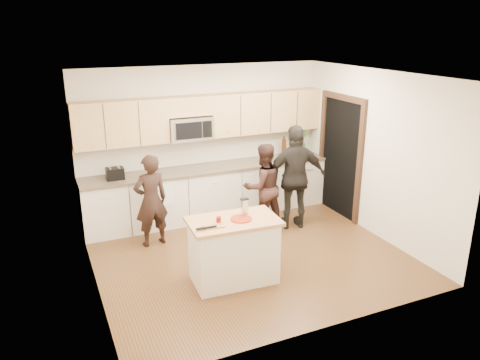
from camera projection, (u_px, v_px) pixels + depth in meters
name	position (u px, v px, depth m)	size (l,w,h in m)	color
floor	(249.00, 255.00, 7.16)	(4.50, 4.50, 0.00)	brown
room_shell	(250.00, 145.00, 6.61)	(4.52, 4.02, 2.71)	beige
back_cabinetry	(210.00, 192.00, 8.48)	(4.50, 0.66, 0.94)	silver
upper_cabinetry	(207.00, 115.00, 8.18)	(4.50, 0.33, 0.75)	tan
microwave	(190.00, 128.00, 8.08)	(0.76, 0.41, 0.40)	silver
doorway	(340.00, 153.00, 8.43)	(0.06, 1.25, 2.20)	black
framed_picture	(297.00, 135.00, 9.23)	(0.30, 0.03, 0.38)	black
dish_towel	(161.00, 185.00, 7.85)	(0.34, 0.60, 0.48)	white
island	(234.00, 250.00, 6.32)	(1.24, 0.77, 0.90)	silver
red_plate	(241.00, 219.00, 6.19)	(0.29, 0.29, 0.02)	maroon
box_grater	(245.00, 206.00, 6.28)	(0.10, 0.07, 0.23)	silver
drink_glass	(219.00, 220.00, 6.06)	(0.06, 0.06, 0.09)	maroon
cutting_board	(214.00, 226.00, 5.97)	(0.27, 0.17, 0.02)	#B07549
tongs	(206.00, 228.00, 5.87)	(0.27, 0.03, 0.02)	black
knife	(217.00, 225.00, 5.98)	(0.18, 0.02, 0.01)	silver
toaster	(115.00, 174.00, 7.65)	(0.28, 0.21, 0.20)	black
bottle_cluster	(292.00, 148.00, 8.91)	(0.39, 0.33, 0.40)	black
orchid	(301.00, 143.00, 9.00)	(0.28, 0.23, 0.51)	#33742E
woman_left	(151.00, 201.00, 7.29)	(0.54, 0.36, 1.49)	black
woman_center	(263.00, 187.00, 7.90)	(0.73, 0.57, 1.49)	black
woman_right	(295.00, 178.00, 7.89)	(1.05, 0.44, 1.79)	black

